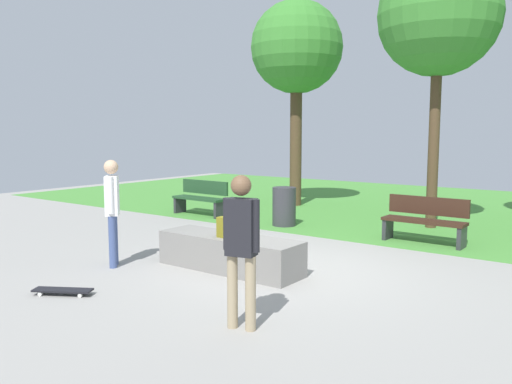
{
  "coord_description": "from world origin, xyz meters",
  "views": [
    {
      "loc": [
        4.25,
        -6.84,
        2.19
      ],
      "look_at": [
        -0.87,
        0.08,
        1.19
      ],
      "focal_mm": 36.17,
      "sensor_mm": 36.0,
      "label": 1
    }
  ],
  "objects_px": {
    "tree_leaning_ash": "(297,49)",
    "tree_young_birch": "(439,16)",
    "park_bench_far_right": "(201,197)",
    "trash_bin": "(284,207)",
    "skater_watching": "(112,204)",
    "concrete_ledge": "(229,253)",
    "skateboard_by_ledge": "(63,290)",
    "backpack_on_ledge": "(227,227)",
    "park_bench_near_lamppost": "(425,219)",
    "skater_performing_trick": "(241,240)"
  },
  "relations": [
    {
      "from": "tree_leaning_ash",
      "to": "tree_young_birch",
      "type": "bearing_deg",
      "value": -15.38
    },
    {
      "from": "park_bench_far_right",
      "to": "trash_bin",
      "type": "relative_size",
      "value": 1.78
    },
    {
      "from": "park_bench_far_right",
      "to": "tree_young_birch",
      "type": "bearing_deg",
      "value": 18.36
    },
    {
      "from": "skater_watching",
      "to": "tree_leaning_ash",
      "type": "relative_size",
      "value": 0.29
    },
    {
      "from": "concrete_ledge",
      "to": "trash_bin",
      "type": "height_order",
      "value": "trash_bin"
    },
    {
      "from": "tree_leaning_ash",
      "to": "trash_bin",
      "type": "distance_m",
      "value": 5.37
    },
    {
      "from": "tree_young_birch",
      "to": "concrete_ledge",
      "type": "bearing_deg",
      "value": -103.98
    },
    {
      "from": "skateboard_by_ledge",
      "to": "tree_young_birch",
      "type": "xyz_separation_m",
      "value": [
        2.39,
        7.94,
        4.66
      ]
    },
    {
      "from": "skateboard_by_ledge",
      "to": "concrete_ledge",
      "type": "bearing_deg",
      "value": 66.87
    },
    {
      "from": "backpack_on_ledge",
      "to": "park_bench_near_lamppost",
      "type": "relative_size",
      "value": 0.2
    },
    {
      "from": "tree_young_birch",
      "to": "skater_watching",
      "type": "bearing_deg",
      "value": -115.06
    },
    {
      "from": "backpack_on_ledge",
      "to": "park_bench_near_lamppost",
      "type": "bearing_deg",
      "value": -113.46
    },
    {
      "from": "skater_performing_trick",
      "to": "trash_bin",
      "type": "height_order",
      "value": "skater_performing_trick"
    },
    {
      "from": "skater_performing_trick",
      "to": "tree_young_birch",
      "type": "xyz_separation_m",
      "value": [
        -0.29,
        7.46,
        3.71
      ]
    },
    {
      "from": "skater_watching",
      "to": "trash_bin",
      "type": "relative_size",
      "value": 1.92
    },
    {
      "from": "concrete_ledge",
      "to": "tree_young_birch",
      "type": "relative_size",
      "value": 0.4
    },
    {
      "from": "park_bench_near_lamppost",
      "to": "concrete_ledge",
      "type": "bearing_deg",
      "value": -115.64
    },
    {
      "from": "concrete_ledge",
      "to": "tree_leaning_ash",
      "type": "xyz_separation_m",
      "value": [
        -3.05,
        6.83,
        4.31
      ]
    },
    {
      "from": "concrete_ledge",
      "to": "tree_leaning_ash",
      "type": "distance_m",
      "value": 8.63
    },
    {
      "from": "tree_young_birch",
      "to": "trash_bin",
      "type": "bearing_deg",
      "value": -147.45
    },
    {
      "from": "skateboard_by_ledge",
      "to": "tree_young_birch",
      "type": "distance_m",
      "value": 9.51
    },
    {
      "from": "skateboard_by_ledge",
      "to": "trash_bin",
      "type": "relative_size",
      "value": 0.87
    },
    {
      "from": "backpack_on_ledge",
      "to": "tree_young_birch",
      "type": "distance_m",
      "value": 7.11
    },
    {
      "from": "skater_watching",
      "to": "tree_young_birch",
      "type": "distance_m",
      "value": 8.13
    },
    {
      "from": "skateboard_by_ledge",
      "to": "park_bench_near_lamppost",
      "type": "distance_m",
      "value": 6.81
    },
    {
      "from": "backpack_on_ledge",
      "to": "skater_performing_trick",
      "type": "height_order",
      "value": "skater_performing_trick"
    },
    {
      "from": "concrete_ledge",
      "to": "skater_performing_trick",
      "type": "relative_size",
      "value": 1.42
    },
    {
      "from": "skateboard_by_ledge",
      "to": "trash_bin",
      "type": "bearing_deg",
      "value": 94.25
    },
    {
      "from": "skater_watching",
      "to": "skater_performing_trick",
      "type": "bearing_deg",
      "value": -14.92
    },
    {
      "from": "skater_performing_trick",
      "to": "concrete_ledge",
      "type": "bearing_deg",
      "value": 132.44
    },
    {
      "from": "skater_performing_trick",
      "to": "skater_watching",
      "type": "bearing_deg",
      "value": 165.08
    },
    {
      "from": "skater_performing_trick",
      "to": "tree_young_birch",
      "type": "height_order",
      "value": "tree_young_birch"
    },
    {
      "from": "tree_leaning_ash",
      "to": "skater_watching",
      "type": "bearing_deg",
      "value": -79.95
    },
    {
      "from": "backpack_on_ledge",
      "to": "park_bench_far_right",
      "type": "height_order",
      "value": "park_bench_far_right"
    },
    {
      "from": "skater_watching",
      "to": "park_bench_far_right",
      "type": "height_order",
      "value": "skater_watching"
    },
    {
      "from": "concrete_ledge",
      "to": "skater_watching",
      "type": "height_order",
      "value": "skater_watching"
    },
    {
      "from": "concrete_ledge",
      "to": "tree_young_birch",
      "type": "height_order",
      "value": "tree_young_birch"
    },
    {
      "from": "trash_bin",
      "to": "tree_young_birch",
      "type": "bearing_deg",
      "value": 32.55
    },
    {
      "from": "concrete_ledge",
      "to": "skater_watching",
      "type": "distance_m",
      "value": 2.06
    },
    {
      "from": "skater_watching",
      "to": "tree_leaning_ash",
      "type": "distance_m",
      "value": 8.67
    },
    {
      "from": "skater_watching",
      "to": "trash_bin",
      "type": "xyz_separation_m",
      "value": [
        0.22,
        4.74,
        -0.57
      ]
    },
    {
      "from": "concrete_ledge",
      "to": "park_bench_near_lamppost",
      "type": "xyz_separation_m",
      "value": [
        1.84,
        3.84,
        0.21
      ]
    },
    {
      "from": "concrete_ledge",
      "to": "skateboard_by_ledge",
      "type": "relative_size",
      "value": 3.1
    },
    {
      "from": "backpack_on_ledge",
      "to": "tree_young_birch",
      "type": "bearing_deg",
      "value": -102.28
    },
    {
      "from": "skater_watching",
      "to": "skateboard_by_ledge",
      "type": "xyz_separation_m",
      "value": [
        0.67,
        -1.38,
        -0.96
      ]
    },
    {
      "from": "skater_performing_trick",
      "to": "park_bench_far_right",
      "type": "distance_m",
      "value": 8.09
    },
    {
      "from": "skateboard_by_ledge",
      "to": "park_bench_near_lamppost",
      "type": "xyz_separation_m",
      "value": [
        2.84,
        6.17,
        0.42
      ]
    },
    {
      "from": "concrete_ledge",
      "to": "backpack_on_ledge",
      "type": "bearing_deg",
      "value": -66.56
    },
    {
      "from": "concrete_ledge",
      "to": "skater_performing_trick",
      "type": "distance_m",
      "value": 2.61
    },
    {
      "from": "trash_bin",
      "to": "tree_leaning_ash",
      "type": "bearing_deg",
      "value": 117.72
    }
  ]
}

